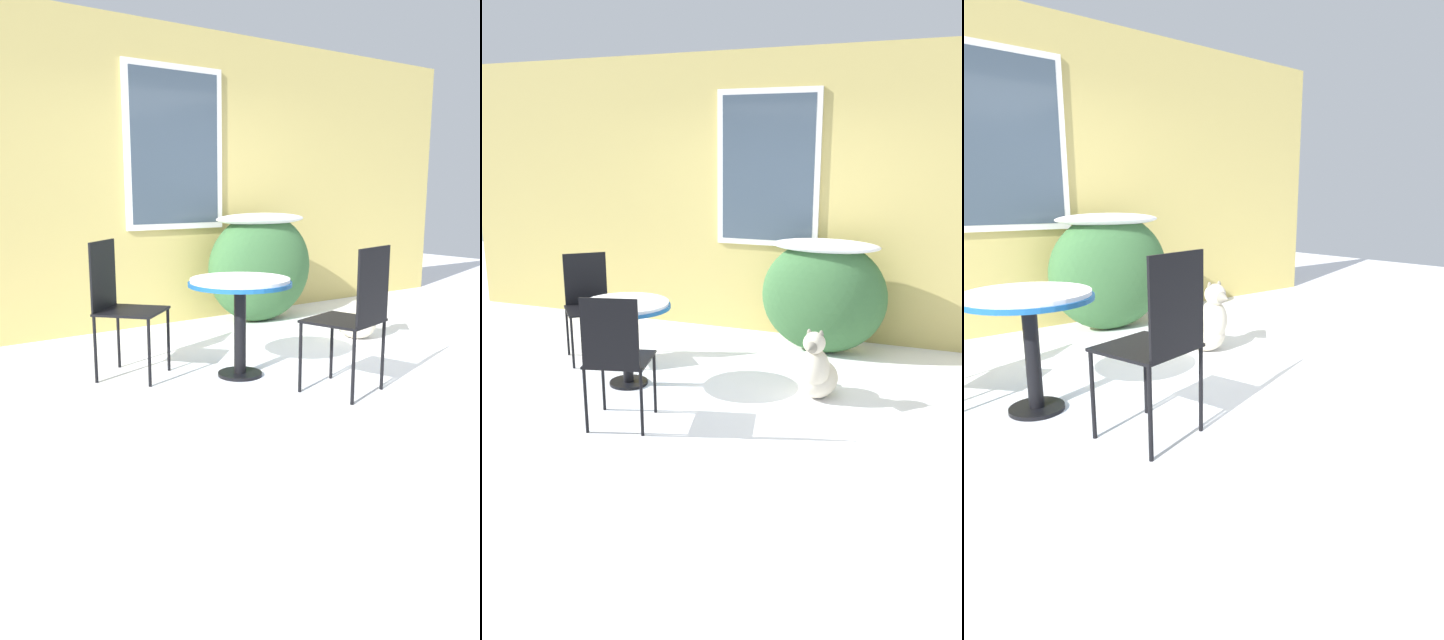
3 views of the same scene
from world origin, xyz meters
The scene contains 7 objects.
ground_plane centered at (0.00, 0.00, 0.00)m, with size 16.00×16.00×0.00m, color white.
house_wall centered at (-0.01, 2.20, 1.51)m, with size 8.00×0.10×2.98m.
shrub_left centered at (0.66, 1.69, 0.61)m, with size 1.26×0.66×1.15m.
patio_table centered at (-0.72, 0.19, 0.62)m, with size 0.77×0.77×0.74m.
patio_chair_near_table centered at (-1.44, 0.70, 0.57)m, with size 0.63×0.63×1.02m.
patio_chair_far_side centered at (-0.35, -0.61, 0.57)m, with size 0.55×0.55×1.02m.
dog centered at (0.89, 0.47, 0.23)m, with size 0.35×0.62×0.62m.
Camera 2 is at (1.92, -4.30, 2.02)m, focal length 35.00 mm.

